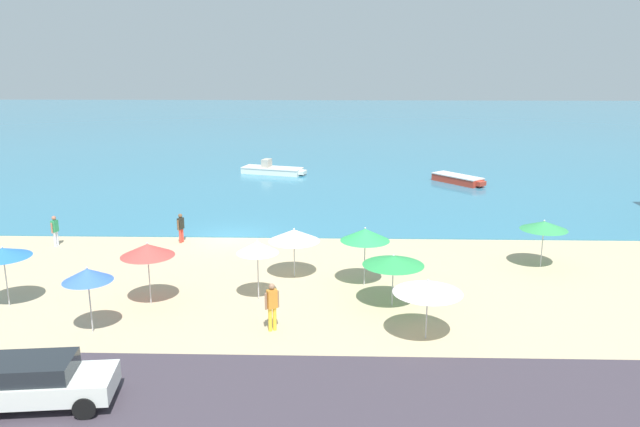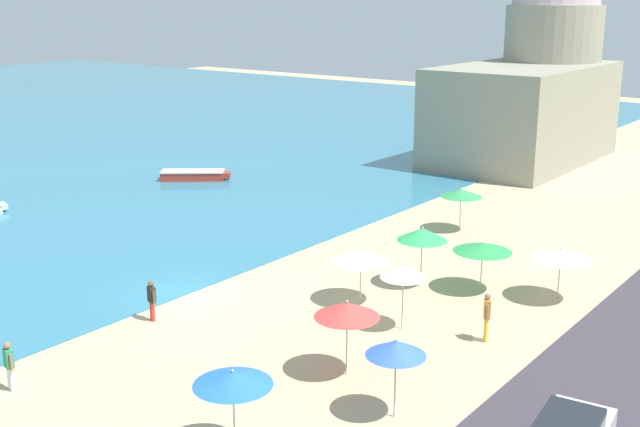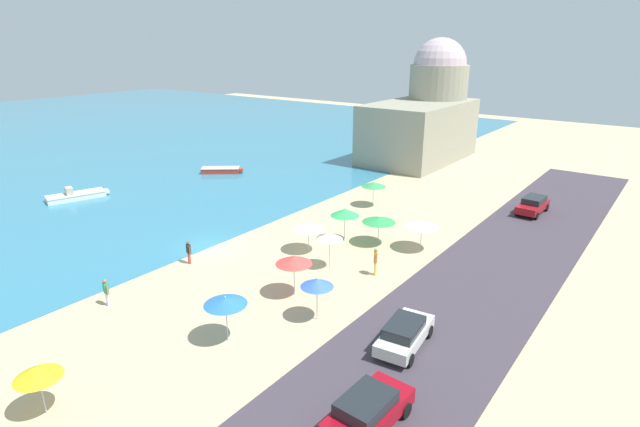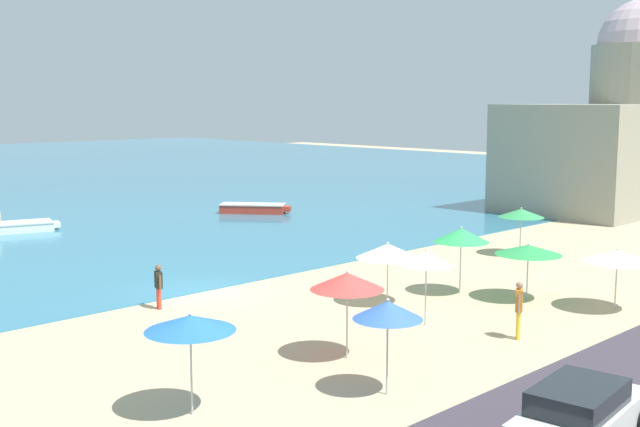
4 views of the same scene
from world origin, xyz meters
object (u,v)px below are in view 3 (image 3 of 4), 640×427
beach_umbrella_4 (317,283)px  parked_car_3 (405,333)px  beach_umbrella_7 (308,225)px  skiff_offshore (221,170)px  beach_umbrella_0 (37,372)px  beach_umbrella_2 (345,212)px  beach_umbrella_3 (330,236)px  bather_0 (189,251)px  parked_car_1 (368,411)px  beach_umbrella_6 (422,224)px  beach_umbrella_5 (225,301)px  bather_1 (106,291)px  skiff_nearshore (76,196)px  beach_umbrella_9 (294,260)px  parked_car_2 (533,205)px  beach_umbrella_8 (379,220)px  beach_umbrella_1 (374,184)px  bather_2 (375,260)px  harbor_fortress (428,114)px

beach_umbrella_4 → parked_car_3: size_ratio=0.59×
beach_umbrella_7 → skiff_offshore: bearing=62.1°
beach_umbrella_0 → beach_umbrella_2: size_ratio=0.89×
beach_umbrella_3 → bather_0: beach_umbrella_3 is taller
beach_umbrella_0 → parked_car_1: size_ratio=0.57×
beach_umbrella_4 → beach_umbrella_6: (12.10, -0.20, -0.25)m
beach_umbrella_0 → beach_umbrella_5: size_ratio=0.94×
beach_umbrella_6 → bather_1: 21.01m
bather_0 → parked_car_1: bearing=-108.0°
beach_umbrella_2 → skiff_nearshore: 27.17m
parked_car_1 → beach_umbrella_6: bearing=19.9°
beach_umbrella_9 → skiff_offshore: size_ratio=0.61×
parked_car_2 → beach_umbrella_8: bearing=152.6°
beach_umbrella_0 → beach_umbrella_1: 31.20m
beach_umbrella_4 → beach_umbrella_1: bearing=22.6°
beach_umbrella_8 → beach_umbrella_9: 9.81m
bather_1 → beach_umbrella_1: bearing=-6.2°
beach_umbrella_1 → beach_umbrella_7: bearing=-171.7°
beach_umbrella_0 → skiff_offshore: beach_umbrella_0 is taller
parked_car_3 → beach_umbrella_5: bearing=122.9°
bather_2 → parked_car_3: 8.10m
beach_umbrella_2 → parked_car_3: 14.08m
parked_car_2 → skiff_offshore: 32.86m
beach_umbrella_4 → parked_car_2: size_ratio=0.59×
beach_umbrella_5 → harbor_fortress: 46.00m
beach_umbrella_0 → parked_car_3: bearing=-36.4°
beach_umbrella_3 → parked_car_2: 20.98m
bather_2 → parked_car_1: 13.62m
skiff_offshore → harbor_fortress: harbor_fortress is taller
parked_car_2 → skiff_nearshore: size_ratio=0.75×
beach_umbrella_2 → parked_car_3: (-9.66, -10.14, -1.48)m
beach_umbrella_0 → beach_umbrella_6: 24.90m
harbor_fortress → beach_umbrella_4: bearing=-162.1°
parked_car_1 → skiff_nearshore: (8.64, 37.83, -0.49)m
beach_umbrella_4 → skiff_nearshore: bearing=83.8°
beach_umbrella_3 → beach_umbrella_4: bearing=-150.0°
parked_car_3 → beach_umbrella_3: bearing=57.8°
beach_umbrella_1 → bather_0: (-18.14, 3.48, -1.15)m
bather_1 → beach_umbrella_9: bearing=-46.6°
beach_umbrella_4 → parked_car_1: (-5.26, -6.47, -1.34)m
beach_umbrella_1 → skiff_nearshore: (-15.27, 23.58, -1.67)m
bather_2 → harbor_fortress: size_ratio=0.11×
beach_umbrella_4 → beach_umbrella_5: (-4.32, 2.36, 0.04)m
parked_car_1 → skiff_nearshore: size_ratio=0.73×
skiff_offshore → beach_umbrella_4: bearing=-123.6°
beach_umbrella_6 → skiff_offshore: size_ratio=0.58×
bather_0 → parked_car_2: size_ratio=0.38×
beach_umbrella_2 → beach_umbrella_6: beach_umbrella_2 is taller
beach_umbrella_3 → beach_umbrella_9: beach_umbrella_9 is taller
beach_umbrella_4 → beach_umbrella_0: bearing=160.3°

